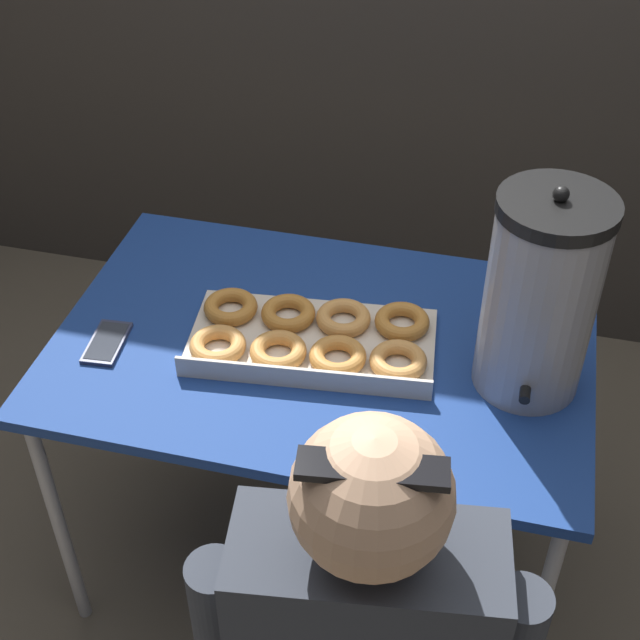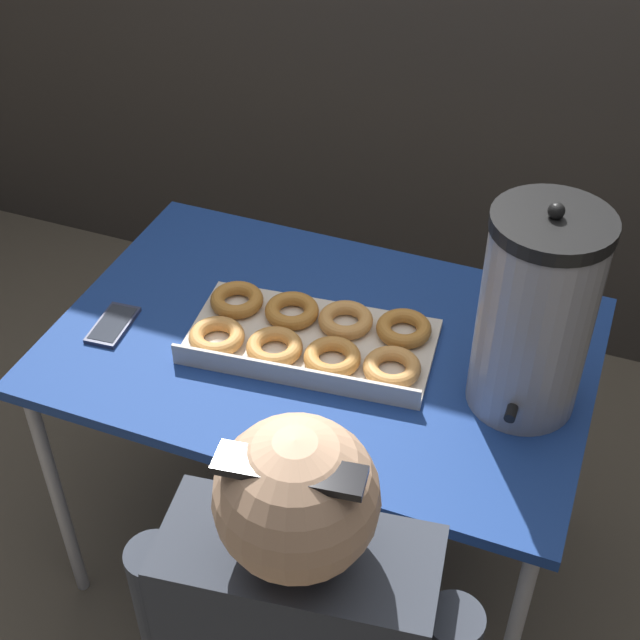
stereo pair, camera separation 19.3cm
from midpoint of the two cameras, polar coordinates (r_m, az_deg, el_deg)
The scene contains 5 objects.
ground_plane at distance 2.52m, azimuth -2.12°, elevation -14.35°, with size 12.00×12.00×0.00m, color brown.
folding_table at distance 2.00m, azimuth -2.59°, elevation -2.61°, with size 1.18×0.78×0.75m.
donut_box at distance 1.94m, azimuth -3.39°, elevation -1.25°, with size 0.57×0.33×0.05m.
coffee_urn at distance 1.76m, azimuth 10.92°, elevation 1.35°, with size 0.23×0.26×0.47m.
cell_phone at distance 2.03m, azimuth -16.15°, elevation -1.52°, with size 0.08×0.15×0.01m.
Camera 1 is at (0.35, -1.44, 2.04)m, focal length 50.00 mm.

